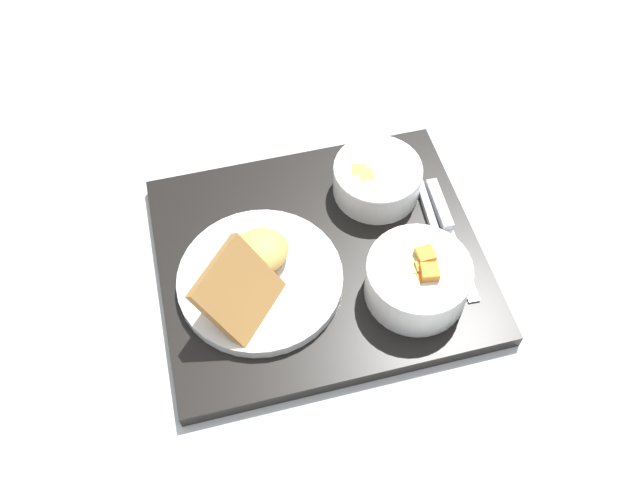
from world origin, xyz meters
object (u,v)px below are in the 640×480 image
bowl_salad (418,278)px  spoon (435,231)px  knife (444,218)px  bowl_soup (377,178)px  plate_main (257,276)px

bowl_salad → spoon: size_ratio=0.82×
bowl_salad → knife: size_ratio=0.67×
bowl_salad → bowl_soup: (-0.02, -0.15, -0.01)m
bowl_soup → knife: bearing=129.3°
bowl_soup → knife: 0.10m
plate_main → knife: 0.24m
plate_main → spoon: 0.23m
bowl_salad → spoon: 0.09m
plate_main → bowl_salad: bearing=155.9°
spoon → bowl_salad: bearing=-30.2°
bowl_soup → plate_main: (0.18, 0.08, -0.01)m
bowl_soup → plate_main: size_ratio=0.58×
bowl_salad → plate_main: size_ratio=0.62×
bowl_soup → knife: size_ratio=0.63×
plate_main → spoon: plate_main is taller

